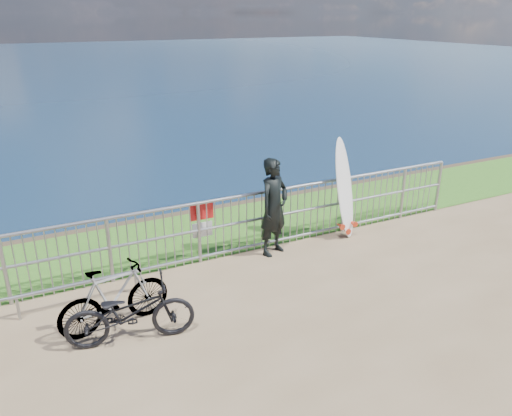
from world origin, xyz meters
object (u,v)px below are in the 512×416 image
surfboard (345,192)px  bicycle_near (130,312)px  surfer (274,207)px  bicycle_far (114,297)px

surfboard → bicycle_near: bearing=-161.0°
surfer → surfboard: (1.56, 0.07, 0.01)m
surfboard → surfer: bearing=-177.5°
surfboard → bicycle_near: size_ratio=1.17×
bicycle_far → surfer: bearing=-79.3°
bicycle_near → bicycle_far: bicycle_far is taller
surfboard → bicycle_far: (-4.59, -1.12, -0.43)m
surfboard → bicycle_near: surfboard is taller
bicycle_near → surfer: bearing=-52.5°
surfer → bicycle_near: bearing=-175.9°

